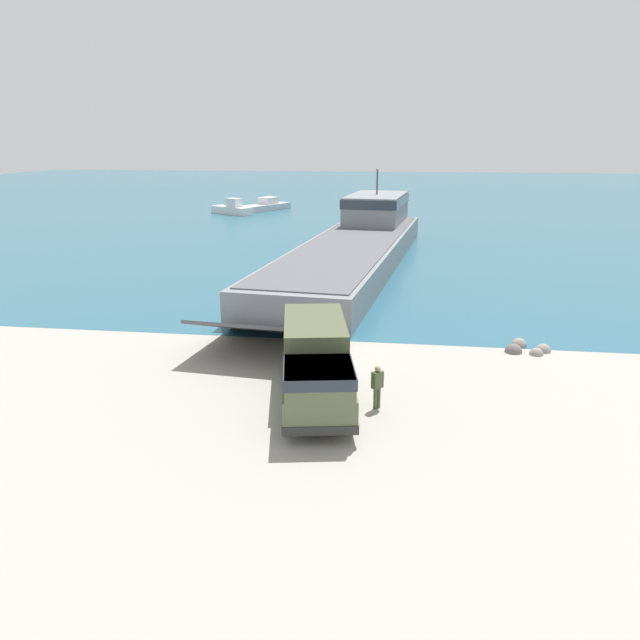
{
  "coord_description": "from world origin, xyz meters",
  "views": [
    {
      "loc": [
        3.56,
        -26.13,
        9.81
      ],
      "look_at": [
        -0.33,
        1.32,
        1.82
      ],
      "focal_mm": 35.0,
      "sensor_mm": 36.0,
      "label": 1
    }
  ],
  "objects_px": {
    "moored_boat_a": "(232,209)",
    "soldier_on_ramp": "(377,384)",
    "moored_boat_b": "(266,206)",
    "landing_craft": "(358,241)",
    "military_truck": "(316,363)"
  },
  "relations": [
    {
      "from": "moored_boat_a",
      "to": "soldier_on_ramp",
      "type": "bearing_deg",
      "value": -127.03
    },
    {
      "from": "moored_boat_a",
      "to": "moored_boat_b",
      "type": "xyz_separation_m",
      "value": [
        3.43,
        5.98,
        -0.13
      ]
    },
    {
      "from": "moored_boat_b",
      "to": "landing_craft",
      "type": "bearing_deg",
      "value": 140.45
    },
    {
      "from": "landing_craft",
      "to": "moored_boat_a",
      "type": "height_order",
      "value": "landing_craft"
    },
    {
      "from": "landing_craft",
      "to": "moored_boat_a",
      "type": "xyz_separation_m",
      "value": [
        -20.11,
        32.17,
        -0.95
      ]
    },
    {
      "from": "military_truck",
      "to": "moored_boat_a",
      "type": "xyz_separation_m",
      "value": [
        -20.9,
        61.92,
        -0.81
      ]
    },
    {
      "from": "landing_craft",
      "to": "soldier_on_ramp",
      "type": "xyz_separation_m",
      "value": [
        3.21,
        -30.21,
        -0.71
      ]
    },
    {
      "from": "landing_craft",
      "to": "moored_boat_a",
      "type": "bearing_deg",
      "value": 127.81
    },
    {
      "from": "soldier_on_ramp",
      "to": "moored_boat_a",
      "type": "distance_m",
      "value": 66.59
    },
    {
      "from": "landing_craft",
      "to": "military_truck",
      "type": "bearing_deg",
      "value": -82.66
    },
    {
      "from": "soldier_on_ramp",
      "to": "moored_boat_a",
      "type": "xyz_separation_m",
      "value": [
        -23.32,
        62.38,
        -0.25
      ]
    },
    {
      "from": "landing_craft",
      "to": "moored_boat_a",
      "type": "relative_size",
      "value": 6.53
    },
    {
      "from": "landing_craft",
      "to": "moored_boat_b",
      "type": "relative_size",
      "value": 4.82
    },
    {
      "from": "military_truck",
      "to": "moored_boat_b",
      "type": "bearing_deg",
      "value": -176.21
    },
    {
      "from": "soldier_on_ramp",
      "to": "moored_boat_a",
      "type": "height_order",
      "value": "moored_boat_a"
    }
  ]
}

